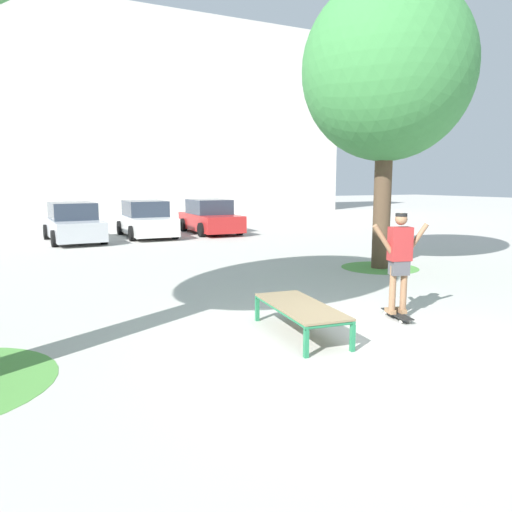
# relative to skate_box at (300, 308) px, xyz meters

# --- Properties ---
(ground_plane) EXTENTS (120.00, 120.00, 0.00)m
(ground_plane) POSITION_rel_skate_box_xyz_m (0.29, -0.78, -0.41)
(ground_plane) COLOR #B7B5AD
(building_facade) EXTENTS (31.72, 4.00, 13.65)m
(building_facade) POSITION_rel_skate_box_xyz_m (4.13, 29.06, 6.41)
(building_facade) COLOR silver
(building_facade) RESTS_ON ground
(skate_box) EXTENTS (0.96, 1.97, 0.46)m
(skate_box) POSITION_rel_skate_box_xyz_m (0.00, 0.00, 0.00)
(skate_box) COLOR #237A4C
(skate_box) RESTS_ON ground
(skateboard) EXTENTS (0.40, 0.82, 0.09)m
(skateboard) POSITION_rel_skate_box_xyz_m (1.92, 0.01, -0.34)
(skateboard) COLOR black
(skateboard) RESTS_ON ground
(skater) EXTENTS (0.99, 0.37, 1.69)m
(skater) POSITION_rel_skate_box_xyz_m (1.92, 0.01, 0.66)
(skater) COLOR #8E6647
(skater) RESTS_ON skateboard
(tree_near_right) EXTENTS (4.33, 4.33, 7.36)m
(tree_near_right) POSITION_rel_skate_box_xyz_m (4.96, 4.00, 4.65)
(tree_near_right) COLOR brown
(tree_near_right) RESTS_ON ground
(grass_patch_near_right) EXTENTS (2.05, 2.05, 0.01)m
(grass_patch_near_right) POSITION_rel_skate_box_xyz_m (4.96, 4.00, -0.41)
(grass_patch_near_right) COLOR #519342
(grass_patch_near_right) RESTS_ON ground
(car_silver) EXTENTS (2.04, 4.26, 1.50)m
(car_silver) POSITION_rel_skate_box_xyz_m (-1.72, 13.80, 0.28)
(car_silver) COLOR #B7BABF
(car_silver) RESTS_ON ground
(car_white) EXTENTS (1.99, 4.23, 1.50)m
(car_white) POSITION_rel_skate_box_xyz_m (1.20, 14.28, 0.28)
(car_white) COLOR silver
(car_white) RESTS_ON ground
(car_red) EXTENTS (1.99, 4.24, 1.50)m
(car_red) POSITION_rel_skate_box_xyz_m (4.11, 14.41, 0.28)
(car_red) COLOR red
(car_red) RESTS_ON ground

